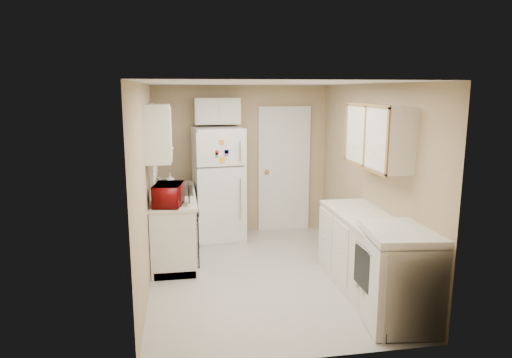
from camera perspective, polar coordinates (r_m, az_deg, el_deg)
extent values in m
plane|color=beige|center=(5.96, 0.81, -11.84)|extent=(3.80, 3.80, 0.00)
plane|color=white|center=(5.49, 0.88, 11.90)|extent=(3.80, 3.80, 0.00)
plane|color=tan|center=(5.53, -13.57, -0.93)|extent=(3.80, 3.80, 0.00)
plane|color=tan|center=(6.01, 14.09, -0.01)|extent=(3.80, 3.80, 0.00)
plane|color=tan|center=(7.45, -1.78, 2.42)|extent=(2.80, 2.80, 0.00)
plane|color=tan|center=(3.81, 6.03, -6.11)|extent=(2.80, 2.80, 0.00)
cube|color=silver|center=(6.57, -10.13, -5.64)|extent=(0.60, 1.80, 0.90)
cube|color=black|center=(5.99, -7.40, -6.82)|extent=(0.03, 0.58, 0.72)
cube|color=gray|center=(6.61, -10.25, -1.87)|extent=(0.54, 0.74, 0.16)
imported|color=maroon|center=(5.79, -10.88, -1.80)|extent=(0.53, 0.34, 0.33)
imported|color=beige|center=(6.84, -10.68, -0.26)|extent=(0.12, 0.12, 0.22)
cube|color=silver|center=(6.50, -12.77, 4.43)|extent=(0.10, 0.98, 1.08)
cube|color=silver|center=(5.65, -12.18, 5.54)|extent=(0.30, 0.45, 0.70)
cube|color=silver|center=(7.10, -4.71, -0.67)|extent=(0.80, 0.78, 1.76)
cube|color=silver|center=(7.18, -4.86, 8.47)|extent=(0.70, 0.30, 0.40)
cube|color=silver|center=(7.57, 3.52, 1.15)|extent=(0.86, 0.06, 2.08)
cube|color=silver|center=(5.39, 14.16, -9.59)|extent=(0.60, 2.00, 0.90)
cube|color=silver|center=(4.87, 17.35, -11.46)|extent=(0.75, 0.89, 0.99)
cube|color=silver|center=(5.41, 15.03, 5.18)|extent=(0.30, 1.20, 0.70)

